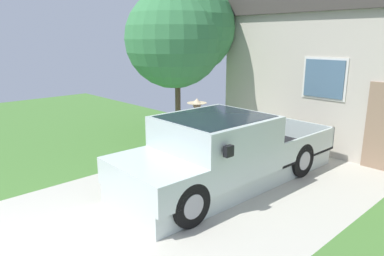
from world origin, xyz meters
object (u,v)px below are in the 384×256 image
(pickup_truck, at_px, (219,155))
(person_with_hat, at_px, (197,126))
(handbag, at_px, (186,159))
(front_yard_tree, at_px, (180,36))

(pickup_truck, xyz_separation_m, person_with_hat, (-1.36, 0.65, 0.29))
(handbag, bearing_deg, front_yard_tree, 141.08)
(person_with_hat, relative_size, handbag, 4.69)
(pickup_truck, xyz_separation_m, handbag, (-1.57, 0.45, -0.61))
(pickup_truck, bearing_deg, person_with_hat, -24.00)
(handbag, distance_m, front_yard_tree, 4.33)
(person_with_hat, distance_m, front_yard_tree, 3.78)
(pickup_truck, distance_m, front_yard_tree, 5.21)
(pickup_truck, xyz_separation_m, front_yard_tree, (-3.92, 2.35, 2.50))
(person_with_hat, xyz_separation_m, front_yard_tree, (-2.56, 1.70, 2.21))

